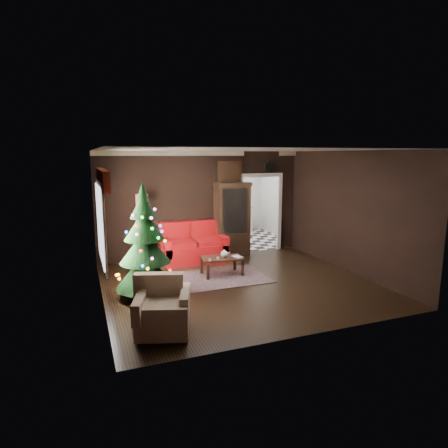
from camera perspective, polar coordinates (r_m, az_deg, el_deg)
name	(u,v)px	position (r m, az deg, el deg)	size (l,w,h in m)	color
floor	(239,284)	(8.20, 2.26, -8.99)	(5.50, 5.50, 0.00)	black
ceiling	(240,150)	(7.74, 2.41, 10.97)	(5.50, 5.50, 0.00)	white
wall_back	(203,205)	(10.17, -3.21, 2.89)	(5.50, 5.50, 0.00)	black
wall_front	(307,246)	(5.68, 12.30, -3.23)	(5.50, 5.50, 0.00)	black
wall_left	(99,228)	(7.24, -18.11, -0.62)	(5.50, 5.50, 0.00)	black
wall_right	(349,212)	(9.27, 18.17, 1.67)	(5.50, 5.50, 0.00)	black
doorway	(260,214)	(10.85, 5.40, 1.46)	(1.10, 0.10, 2.10)	white
left_window	(101,224)	(7.43, -17.91, 0.05)	(0.05, 1.60, 1.40)	white
valance	(103,179)	(7.34, -17.63, 6.41)	(0.12, 2.10, 0.35)	maroon
kitchen_floor	(239,240)	(12.39, 2.26, -2.34)	(3.00, 3.00, 0.00)	white
kitchen_window	(223,184)	(13.47, -0.12, 6.00)	(0.70, 0.06, 0.70)	white
rug	(222,277)	(8.63, -0.29, -7.95)	(1.99, 1.44, 0.01)	#55434B
loveseat	(193,243)	(9.79, -4.59, -2.77)	(1.70, 0.90, 1.00)	maroon
curio_cabinet	(232,221)	(10.28, 1.19, 0.44)	(0.90, 0.45, 1.90)	black
floor_lamp	(143,234)	(9.41, -11.95, -1.44)	(0.32, 0.32, 1.90)	#282424
christmas_tree	(145,244)	(7.38, -11.74, -2.90)	(1.14, 1.14, 2.18)	black
armchair	(163,306)	(5.98, -9.08, -11.90)	(0.82, 0.82, 0.84)	#B4A28F
coffee_table	(222,266)	(8.76, -0.32, -6.25)	(0.90, 0.54, 0.40)	black
teapot	(224,254)	(8.65, 0.03, -4.47)	(0.19, 0.19, 0.18)	white
cup_a	(218,258)	(8.54, -0.93, -5.10)	(0.06, 0.06, 0.05)	white
cup_b	(210,260)	(8.40, -2.13, -5.37)	(0.06, 0.06, 0.05)	silver
book	(234,253)	(8.64, 1.55, -4.28)	(0.18, 0.02, 0.24)	gray
wall_clock	(270,167)	(10.80, 6.84, 8.48)	(0.32, 0.32, 0.06)	white
painting	(230,172)	(10.31, 0.83, 7.74)	(0.62, 0.05, 0.52)	#AA7245
kitchen_counter	(226,220)	(13.39, 0.26, 0.58)	(1.80, 0.60, 0.90)	beige
kitchen_table	(234,231)	(11.92, 1.51, -1.00)	(0.70, 0.70, 0.75)	brown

